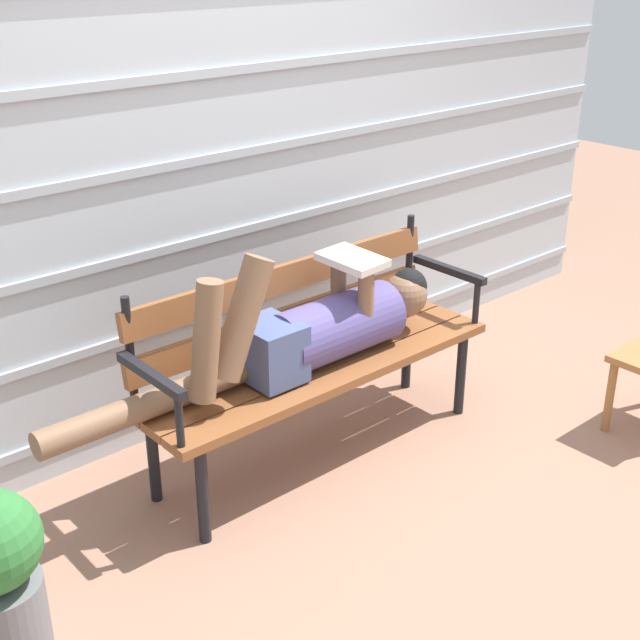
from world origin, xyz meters
TOP-DOWN VIEW (x-y plane):
  - ground_plane at (0.00, 0.00)m, footprint 12.00×12.00m
  - house_siding at (0.00, 0.70)m, footprint 5.06×0.08m
  - park_bench at (0.00, 0.18)m, footprint 1.56×0.43m
  - reclining_person at (-0.06, 0.11)m, footprint 1.73×0.27m

SIDE VIEW (x-z plane):
  - ground_plane at x=0.00m, z-range 0.00..0.00m
  - park_bench at x=0.00m, z-range 0.05..0.88m
  - reclining_person at x=-0.06m, z-range 0.30..0.85m
  - house_siding at x=0.00m, z-range 0.00..2.31m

